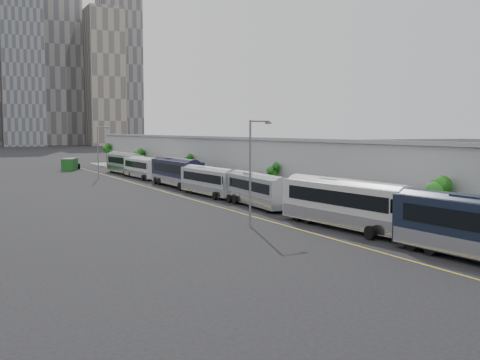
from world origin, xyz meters
TOP-DOWN VIEW (x-y plane):
  - sidewalk at (9.00, 55.00)m, footprint 10.00×170.00m
  - lane_line at (-1.50, 55.00)m, footprint 0.12×160.00m
  - depot at (12.99, 55.00)m, footprint 12.45×160.40m
  - bus_2 at (2.11, 34.21)m, footprint 3.94×14.01m
  - bus_3 at (2.24, 49.78)m, footprint 3.26×12.18m
  - bus_4 at (1.90, 61.87)m, footprint 2.99×12.21m
  - bus_5 at (2.34, 74.79)m, footprint 3.10×14.02m
  - bus_6 at (2.30, 91.28)m, footprint 2.94×12.37m
  - bus_7 at (2.34, 102.10)m, footprint 3.40×13.57m
  - tree_1 at (5.80, 28.02)m, footprint 1.99×1.99m
  - tree_2 at (6.21, 53.77)m, footprint 1.19×1.19m
  - tree_3 at (6.18, 80.34)m, footprint 1.23×1.23m
  - tree_4 at (5.75, 105.00)m, footprint 2.09×2.09m
  - tree_5 at (5.96, 130.61)m, footprint 1.68×1.68m
  - street_lamp_near at (-4.19, 38.65)m, footprint 2.04×0.22m
  - street_lamp_far at (-4.32, 93.53)m, footprint 2.04×0.22m
  - shipping_container at (-4.86, 116.99)m, footprint 4.30×6.65m
  - suv at (-3.44, 122.12)m, footprint 3.34×6.38m

SIDE VIEW (x-z plane):
  - lane_line at x=-1.50m, z-range 0.00..0.02m
  - sidewalk at x=9.00m, z-range 0.00..0.12m
  - suv at x=-3.44m, z-range 0.00..1.72m
  - shipping_container at x=-4.86m, z-range 0.00..2.41m
  - bus_3 at x=2.24m, z-range -0.28..3.24m
  - bus_4 at x=1.90m, z-range -0.28..3.26m
  - bus_6 at x=2.30m, z-range -0.28..3.31m
  - bus_7 at x=2.34m, z-range -0.31..3.62m
  - bus_2 at x=2.11m, z-range -0.31..3.73m
  - bus_5 at x=2.34m, z-range -0.32..3.78m
  - tree_2 at x=6.21m, z-range 1.27..5.20m
  - tree_3 at x=6.18m, z-range 1.27..5.21m
  - tree_4 at x=5.75m, z-range 1.14..5.54m
  - tree_1 at x=5.80m, z-range 1.19..5.60m
  - depot at x=12.99m, z-range -0.09..7.11m
  - tree_5 at x=5.96m, z-range 1.48..6.21m
  - street_lamp_far at x=-4.32m, z-range 0.68..9.32m
  - street_lamp_near at x=-4.19m, z-range 0.69..9.61m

